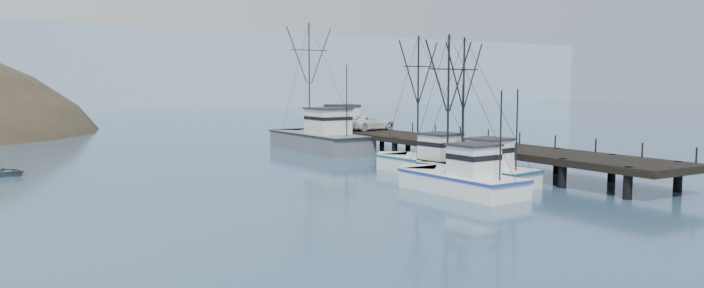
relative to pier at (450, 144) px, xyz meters
name	(u,v)px	position (x,y,z in m)	size (l,w,h in m)	color
ground	(440,207)	(-14.00, -16.00, -1.69)	(400.00, 400.00, 0.00)	#324F6F
pier	(450,144)	(0.00, 0.00, 0.00)	(6.00, 44.00, 2.00)	black
distant_ridge	(105,108)	(-4.00, 154.00, -1.69)	(360.00, 40.00, 26.00)	#9EB2C6
trawler_near	(473,171)	(-6.20, -10.03, -0.87)	(4.76, 10.56, 10.74)	white
trawler_mid	(457,179)	(-9.82, -12.56, -0.87)	(3.97, 10.64, 10.64)	white
trawler_far	(426,163)	(-6.22, -4.58, -0.87)	(4.43, 10.95, 11.20)	white
work_vessel	(317,138)	(-5.14, 16.04, -0.46)	(5.51, 17.05, 14.07)	slate
pier_shed	(342,117)	(-1.39, 17.06, 1.73)	(3.00, 3.20, 2.80)	silver
pickup_truck	(370,123)	(0.60, 14.33, 1.13)	(2.72, 5.89, 1.64)	white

